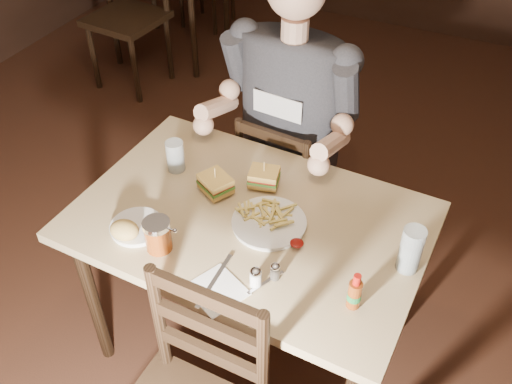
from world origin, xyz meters
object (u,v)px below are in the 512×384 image
at_px(bg_chair_near, 126,18).
at_px(diner, 287,92).
at_px(main_table, 250,234).
at_px(side_plate, 137,228).
at_px(syrup_dispenser, 158,235).
at_px(glass_left, 175,156).
at_px(dinner_plate, 269,224).
at_px(glass_right, 411,250).
at_px(hot_sauce, 355,291).
at_px(chair_far, 288,185).

height_order(bg_chair_near, diner, diner).
distance_m(main_table, side_plate, 0.40).
xyz_separation_m(syrup_dispenser, side_plate, (-0.12, 0.04, -0.05)).
xyz_separation_m(main_table, syrup_dispenser, (-0.21, -0.26, 0.14)).
height_order(main_table, glass_left, glass_left).
bearing_deg(diner, bg_chair_near, 150.62).
height_order(bg_chair_near, glass_left, bg_chair_near).
bearing_deg(dinner_plate, glass_right, 1.64).
bearing_deg(hot_sauce, syrup_dispenser, -175.91).
height_order(bg_chair_near, hot_sauce, bg_chair_near).
bearing_deg(dinner_plate, diner, 107.29).
height_order(bg_chair_near, dinner_plate, bg_chair_near).
bearing_deg(side_plate, glass_left, 98.09).
distance_m(glass_left, glass_right, 0.93).
height_order(glass_right, hot_sauce, glass_right).
bearing_deg(bg_chair_near, side_plate, -47.79).
height_order(chair_far, glass_right, glass_right).
height_order(dinner_plate, side_plate, same).
xyz_separation_m(glass_left, hot_sauce, (0.82, -0.33, 0.00)).
relative_size(main_table, dinner_plate, 4.95).
relative_size(dinner_plate, hot_sauce, 1.87).
height_order(diner, glass_right, diner).
bearing_deg(hot_sauce, chair_far, 123.49).
relative_size(syrup_dispenser, side_plate, 0.65).
bearing_deg(diner, hot_sauce, -49.72).
relative_size(dinner_plate, syrup_dispenser, 2.17).
bearing_deg(side_plate, main_table, 33.59).
xyz_separation_m(dinner_plate, syrup_dispenser, (-0.28, -0.25, 0.05)).
xyz_separation_m(chair_far, bg_chair_near, (-1.64, 1.05, 0.08)).
relative_size(bg_chair_near, side_plate, 5.58).
xyz_separation_m(chair_far, side_plate, (-0.23, -0.82, 0.36)).
bearing_deg(glass_right, diner, 140.32).
relative_size(main_table, glass_left, 9.92).
height_order(glass_left, syrup_dispenser, glass_left).
xyz_separation_m(main_table, glass_right, (0.55, 0.01, 0.16)).
relative_size(diner, syrup_dispenser, 8.93).
height_order(glass_right, syrup_dispenser, glass_right).
xyz_separation_m(diner, side_plate, (-0.23, -0.76, -0.18)).
bearing_deg(diner, glass_right, -34.93).
relative_size(main_table, hot_sauce, 9.24).
bearing_deg(syrup_dispenser, bg_chair_near, 130.77).
bearing_deg(glass_right, side_plate, -165.70).
height_order(glass_left, glass_right, glass_right).
xyz_separation_m(bg_chair_near, hot_sauce, (2.17, -1.86, 0.34)).
bearing_deg(diner, side_plate, -101.99).
relative_size(diner, side_plate, 5.80).
relative_size(diner, glass_left, 8.25).
distance_m(chair_far, syrup_dispenser, 0.96).
height_order(diner, syrup_dispenser, diner).
relative_size(hot_sauce, side_plate, 0.75).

